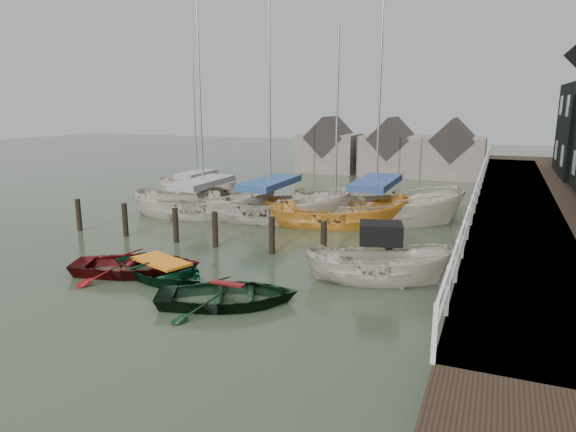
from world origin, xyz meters
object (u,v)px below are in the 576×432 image
at_px(sailboat_b, 271,218).
at_px(sailboat_d, 375,220).
at_px(motorboat, 378,278).
at_px(rowboat_green, 162,278).
at_px(rowboat_red, 137,273).
at_px(rowboat_dkgreen, 228,304).
at_px(sailboat_e, 198,195).
at_px(sailboat_c, 335,225).
at_px(sailboat_a, 204,214).

bearing_deg(sailboat_b, sailboat_d, -74.75).
height_order(motorboat, sailboat_d, sailboat_d).
distance_m(rowboat_green, sailboat_b, 8.98).
xyz_separation_m(rowboat_red, sailboat_d, (5.49, 10.51, 0.06)).
xyz_separation_m(rowboat_dkgreen, sailboat_e, (-9.88, 14.16, 0.06)).
bearing_deg(sailboat_d, sailboat_e, 64.86).
relative_size(motorboat, sailboat_e, 0.52).
height_order(rowboat_red, rowboat_green, rowboat_red).
distance_m(rowboat_red, rowboat_green, 1.03).
xyz_separation_m(motorboat, sailboat_c, (-3.50, 6.74, -0.08)).
height_order(motorboat, sailboat_c, sailboat_c).
distance_m(rowboat_dkgreen, sailboat_e, 17.26).
relative_size(rowboat_dkgreen, sailboat_e, 0.42).
relative_size(rowboat_green, sailboat_c, 0.39).
distance_m(rowboat_dkgreen, sailboat_b, 10.63).
height_order(rowboat_dkgreen, sailboat_e, sailboat_e).
bearing_deg(rowboat_red, motorboat, -95.23).
height_order(motorboat, sailboat_b, sailboat_b).
relative_size(sailboat_c, sailboat_e, 1.07).
bearing_deg(sailboat_b, rowboat_green, 178.12).
xyz_separation_m(motorboat, sailboat_d, (-1.99, 8.25, -0.03)).
bearing_deg(sailboat_e, sailboat_d, -97.19).
bearing_deg(sailboat_e, sailboat_c, -106.96).
height_order(sailboat_a, sailboat_e, sailboat_a).
bearing_deg(sailboat_c, rowboat_green, 146.55).
distance_m(rowboat_red, motorboat, 7.82).
xyz_separation_m(rowboat_green, motorboat, (6.45, 2.32, 0.09)).
bearing_deg(rowboat_dkgreen, rowboat_red, 48.04).
xyz_separation_m(rowboat_dkgreen, sailboat_c, (-0.07, 10.20, 0.01)).
distance_m(sailboat_a, sailboat_b, 3.41).
height_order(rowboat_green, rowboat_dkgreen, rowboat_dkgreen).
bearing_deg(sailboat_b, sailboat_a, 95.06).
relative_size(sailboat_a, sailboat_e, 1.28).
distance_m(rowboat_red, sailboat_e, 14.21).
bearing_deg(rowboat_green, sailboat_b, 21.60).
relative_size(rowboat_dkgreen, sailboat_a, 0.33).
distance_m(sailboat_c, sailboat_e, 10.58).
xyz_separation_m(sailboat_b, sailboat_e, (-6.61, 4.04, 0.00)).
bearing_deg(sailboat_b, rowboat_red, 171.54).
relative_size(rowboat_red, rowboat_dkgreen, 1.06).
distance_m(rowboat_dkgreen, sailboat_a, 11.68).
height_order(rowboat_dkgreen, sailboat_b, sailboat_b).
bearing_deg(sailboat_c, rowboat_dkgreen, 165.03).
bearing_deg(motorboat, sailboat_a, 43.70).
relative_size(motorboat, sailboat_d, 0.36).
xyz_separation_m(sailboat_c, sailboat_e, (-9.81, 3.96, 0.05)).
distance_m(rowboat_green, motorboat, 6.86).
bearing_deg(motorboat, rowboat_red, 91.95).
relative_size(rowboat_red, sailboat_e, 0.45).
xyz_separation_m(sailboat_d, sailboat_e, (-11.32, 2.45, 0.00)).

